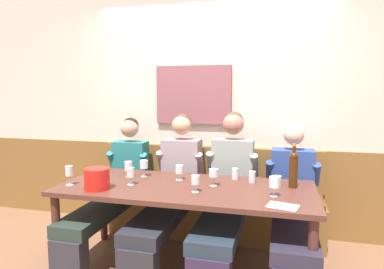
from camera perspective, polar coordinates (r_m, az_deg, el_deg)
room_wall_back at (r=3.86m, az=3.02°, el=4.92°), size 6.80×0.12×2.80m
wood_wainscot_panel at (r=3.95m, az=2.80°, el=-8.71°), size 6.80×0.03×0.94m
wall_bench at (r=3.81m, az=2.12°, el=-12.30°), size 2.45×0.42×0.94m
dining_table at (r=2.99m, az=-1.04°, el=-9.93°), size 2.15×0.91×0.75m
person_center_left_seat at (r=3.62m, az=-12.72°, el=-8.19°), size 0.47×1.38×1.26m
person_right_seat at (r=3.42m, az=-3.40°, el=-8.40°), size 0.50×1.39×1.31m
person_left_seat at (r=3.28m, az=5.79°, el=-8.93°), size 0.52×1.39×1.35m
person_center_right_seat at (r=3.25m, az=16.34°, el=-10.18°), size 0.51×1.39×1.25m
ice_bucket at (r=2.96m, az=-15.43°, el=-7.06°), size 0.21×0.21×0.18m
wine_bottle_amber_mid at (r=3.01m, az=16.40°, el=-5.37°), size 0.07×0.07×0.37m
wine_glass_right_end at (r=3.02m, az=-10.10°, el=-6.25°), size 0.07×0.07×0.15m
wine_glass_center_rear at (r=2.78m, az=0.57°, el=-7.66°), size 0.07×0.07×0.14m
wine_glass_mid_left at (r=3.15m, az=-19.62°, el=-5.80°), size 0.06×0.06×0.17m
wine_glass_mid_right at (r=3.30m, az=-10.46°, el=-5.17°), size 0.07×0.07×0.15m
wine_glass_by_bottle at (r=3.14m, az=-2.09°, el=-5.83°), size 0.07×0.07×0.14m
wine_glass_near_bucket at (r=2.73m, az=13.42°, el=-7.80°), size 0.08×0.08×0.15m
wine_glass_center_front at (r=2.95m, az=3.57°, el=-6.48°), size 0.08×0.08×0.15m
wine_glass_left_end at (r=3.29m, az=-7.95°, el=-5.03°), size 0.08×0.08×0.16m
water_tumbler_left at (r=3.21m, az=7.14°, el=-6.44°), size 0.06×0.06×0.10m
water_tumbler_center at (r=3.07m, az=13.93°, el=-7.40°), size 0.07×0.07×0.08m
water_tumbler_right at (r=3.12m, az=9.90°, el=-6.90°), size 0.06×0.06×0.10m
tasting_sheet_left_guest at (r=2.56m, az=14.74°, el=-11.35°), size 0.24×0.20×0.00m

